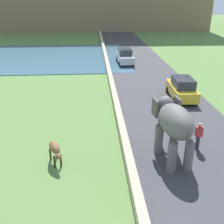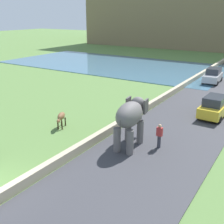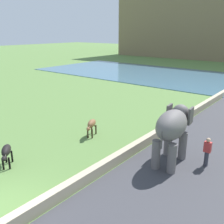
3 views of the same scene
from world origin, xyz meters
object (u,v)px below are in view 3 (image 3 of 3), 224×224
object	(u,v)px
elephant	(173,127)
cow_black	(6,152)
cow_brown	(91,125)
person_beside_elephant	(207,151)

from	to	relation	value
elephant	cow_black	xyz separation A→B (m)	(-6.51, -5.76, -1.20)
cow_black	cow_brown	bearing A→B (deg)	83.06
cow_brown	cow_black	xyz separation A→B (m)	(-0.70, -5.73, 0.00)
elephant	cow_black	bearing A→B (deg)	-138.46
person_beside_elephant	cow_brown	size ratio (longest dim) A/B	1.16
person_beside_elephant	cow_black	bearing A→B (deg)	-141.58
person_beside_elephant	cow_black	distance (m)	10.43
elephant	cow_brown	distance (m)	5.93
elephant	cow_black	size ratio (longest dim) A/B	2.78
cow_brown	elephant	bearing A→B (deg)	0.32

